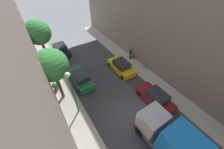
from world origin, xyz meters
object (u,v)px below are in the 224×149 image
parked_car_left_2 (81,78)px  parked_car_right_1 (156,98)px  potted_plant_0 (55,86)px  pedestrian (131,53)px  potted_plant_1 (145,66)px  parked_car_right_2 (121,67)px  street_tree_2 (38,33)px  parked_car_left_3 (61,49)px  lamp_post (72,88)px  delivery_truck (180,149)px  street_tree_0 (51,65)px  potted_plant_2 (132,55)px

parked_car_left_2 → parked_car_right_1: (5.40, -7.00, 0.00)m
potted_plant_0 → pedestrian: bearing=0.8°
pedestrian → potted_plant_1: pedestrian is taller
parked_car_left_2 → parked_car_right_2: same height
street_tree_2 → potted_plant_1: size_ratio=7.18×
parked_car_left_3 → parked_car_right_2: (5.40, -8.62, 0.00)m
lamp_post → potted_plant_0: bearing=104.4°
delivery_truck → street_tree_0: bearing=116.8°
parked_car_left_3 → lamp_post: 11.98m
parked_car_right_2 → delivery_truck: 11.05m
delivery_truck → pedestrian: (5.47, 12.07, -0.71)m
parked_car_left_3 → lamp_post: bearing=-99.4°
parked_car_right_2 → potted_plant_1: size_ratio=4.98×
street_tree_2 → parked_car_left_3: bearing=31.9°
parked_car_right_2 → street_tree_0: (-7.99, -0.20, 3.83)m
delivery_truck → potted_plant_0: delivery_truck is taller
parked_car_left_2 → pedestrian: size_ratio=2.44×
parked_car_right_1 → parked_car_right_2: bearing=90.0°
delivery_truck → street_tree_0: 12.05m
parked_car_left_3 → pedestrian: (8.17, -7.22, 0.35)m
parked_car_left_2 → parked_car_right_2: size_ratio=1.00×
parked_car_left_3 → delivery_truck: delivery_truck is taller
pedestrian → potted_plant_0: 11.13m
lamp_post → parked_car_right_1: bearing=-24.5°
potted_plant_2 → parked_car_right_2: bearing=-157.0°
potted_plant_0 → potted_plant_1: (11.22, -2.73, -0.14)m
parked_car_left_3 → street_tree_0: size_ratio=0.70×
potted_plant_1 → potted_plant_2: potted_plant_2 is taller
parked_car_right_1 → lamp_post: lamp_post is taller
delivery_truck → pedestrian: size_ratio=3.84×
street_tree_0 → street_tree_2: street_tree_2 is taller
parked_car_right_2 → lamp_post: lamp_post is taller
pedestrian → potted_plant_1: (0.10, -2.90, -0.48)m
parked_car_left_3 → potted_plant_0: bearing=-111.8°
street_tree_0 → potted_plant_2: 11.74m
pedestrian → potted_plant_1: bearing=-88.1°
parked_car_left_2 → parked_car_right_2: 5.46m
pedestrian → potted_plant_1: size_ratio=2.04×
pedestrian → street_tree_2: street_tree_2 is taller
parked_car_right_2 → pedestrian: (2.77, 1.40, 0.35)m
parked_car_left_3 → potted_plant_2: parked_car_left_3 is taller
parked_car_right_1 → potted_plant_1: parked_car_right_1 is taller
pedestrian → potted_plant_2: pedestrian is taller
parked_car_left_3 → parked_car_right_2: same height
parked_car_right_2 → pedestrian: pedestrian is taller
street_tree_0 → potted_plant_1: bearing=-6.8°
parked_car_left_2 → street_tree_2: street_tree_2 is taller
parked_car_left_2 → street_tree_0: size_ratio=0.70×
parked_car_left_2 → delivery_truck: (2.70, -11.48, 1.07)m
street_tree_2 → lamp_post: size_ratio=1.17×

